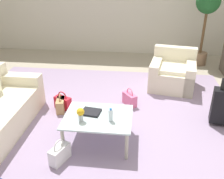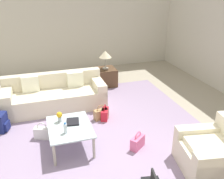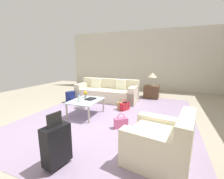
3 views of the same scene
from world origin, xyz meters
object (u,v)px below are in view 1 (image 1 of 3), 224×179
Objects in this scene: armchair at (173,74)px; handbag_white at (60,154)px; water_bottle at (111,115)px; coffee_table_book at (91,112)px; handbag_pink at (130,99)px; flower_vase at (81,113)px; handbag_red at (63,102)px; handbag_tan at (61,105)px; suitcase_black at (224,106)px; potted_ficus at (206,13)px; coffee_table at (98,119)px.

armchair is 3.20m from handbag_white.
water_bottle is 0.38m from coffee_table_book.
coffee_table_book is 1.28m from handbag_pink.
handbag_white is (-0.24, -0.34, -0.45)m from flower_vase.
handbag_red is at bearing -167.34° from handbag_pink.
handbag_tan is 1.00× the size of handbag_white.
suitcase_black is (2.22, 0.85, -0.22)m from flower_vase.
flower_vase is at bearing -122.15° from potted_ficus.
coffee_table is at bearing 34.29° from flower_vase.
suitcase_black is at bearing 19.29° from coffee_table.
coffee_table_book is at bearing -163.70° from suitcase_black.
coffee_table is 4.88× the size of water_bottle.
handbag_tan is 1.37m from handbag_white.
water_bottle is at bearing -99.39° from handbag_pink.
handbag_red is at bearing 132.38° from coffee_table.
flower_vase is at bearing -57.16° from handbag_tan.
handbag_pink is 3.32m from potted_ficus.
potted_ficus reaches higher than water_bottle.
coffee_table is at bearing -25.32° from coffee_table_book.
armchair is at bearing 63.92° from coffee_table_book.
handbag_tan is at bearing 138.68° from water_bottle.
handbag_tan is (-0.63, 0.97, -0.45)m from flower_vase.
flower_vase is 1.30m from handbag_red.
handbag_tan and handbag_pink have the same top height.
potted_ficus reaches higher than suitcase_black.
water_bottle is 1.50m from handbag_red.
potted_ficus reaches higher than armchair.
coffee_table_book is 1.14m from handbag_red.
handbag_white is (-0.46, -0.49, -0.27)m from coffee_table.
flower_vase is at bearing -159.05° from suitcase_black.
potted_ficus is at bearing 59.26° from coffee_table.
armchair is 2.54m from water_bottle.
handbag_tan is at bearing 122.84° from flower_vase.
handbag_tan is at bearing 177.60° from suitcase_black.
suitcase_black is 2.37× the size of handbag_white.
handbag_white is (0.39, -1.31, 0.00)m from handbag_tan.
handbag_pink is at bearing 12.66° from handbag_red.
armchair is at bearing 58.82° from coffee_table.
handbag_white is at bearing -149.01° from water_bottle.
suitcase_black is at bearing -93.81° from potted_ficus.
water_bottle reaches higher than coffee_table_book.
suitcase_black is at bearing 20.95° from flower_vase.
flower_vase reaches higher than handbag_pink.
handbag_tan is 1.00× the size of handbag_red.
armchair reaches higher than handbag_pink.
water_bottle reaches higher than handbag_pink.
suitcase_black is 1.68m from handbag_pink.
armchair is 3.04× the size of handbag_red.
coffee_table_book is 4.39m from potted_ficus.
handbag_tan is at bearing -163.62° from handbag_pink.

